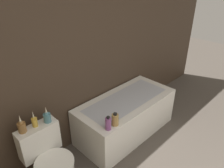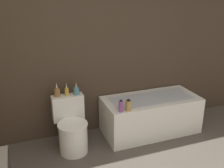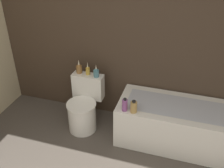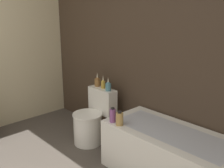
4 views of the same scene
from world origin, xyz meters
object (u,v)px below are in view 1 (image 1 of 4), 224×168
object	(u,v)px
bathtub	(126,116)
shampoo_bottle_short	(115,120)
vase_bronze	(47,117)
shampoo_bottle_tall	(108,123)
toilet	(52,166)
vase_gold	(22,126)
vase_silver	(34,121)

from	to	relation	value
bathtub	shampoo_bottle_short	distance (m)	0.65
vase_bronze	shampoo_bottle_tall	bearing A→B (deg)	-38.22
toilet	vase_bronze	size ratio (longest dim) A/B	3.96
shampoo_bottle_short	vase_gold	bearing A→B (deg)	153.89
vase_gold	vase_silver	world-z (taller)	vase_gold
vase_bronze	shampoo_bottle_short	size ratio (longest dim) A/B	1.14
bathtub	vase_bronze	xyz separation A→B (m)	(-1.09, 0.13, 0.50)
bathtub	shampoo_bottle_short	size ratio (longest dim) A/B	9.01
vase_gold	shampoo_bottle_tall	distance (m)	0.87
bathtub	toilet	world-z (taller)	toilet
vase_silver	shampoo_bottle_tall	xyz separation A→B (m)	(0.62, -0.41, -0.15)
vase_silver	vase_bronze	distance (m)	0.13
vase_gold	vase_silver	size ratio (longest dim) A/B	1.08
toilet	bathtub	bearing A→B (deg)	2.57
bathtub	vase_silver	bearing A→B (deg)	172.91
bathtub	toilet	bearing A→B (deg)	-177.43
toilet	vase_silver	xyz separation A→B (m)	(0.00, 0.21, 0.47)
vase_gold	vase_bronze	distance (m)	0.26
bathtub	toilet	xyz separation A→B (m)	(-1.21, -0.05, 0.03)
vase_gold	shampoo_bottle_short	distance (m)	0.97
toilet	vase_gold	distance (m)	0.54
bathtub	vase_gold	xyz separation A→B (m)	(-1.34, 0.16, 0.50)
vase_silver	shampoo_bottle_short	distance (m)	0.85
bathtub	shampoo_bottle_tall	world-z (taller)	shampoo_bottle_tall
vase_bronze	shampoo_bottle_short	bearing A→B (deg)	-32.92
bathtub	vase_bronze	distance (m)	1.20
toilet	shampoo_bottle_short	world-z (taller)	toilet
vase_silver	vase_bronze	size ratio (longest dim) A/B	1.01
bathtub	vase_silver	xyz separation A→B (m)	(-1.21, 0.15, 0.50)
vase_silver	shampoo_bottle_tall	bearing A→B (deg)	-33.56
vase_gold	toilet	bearing A→B (deg)	-59.01
toilet	shampoo_bottle_tall	xyz separation A→B (m)	(0.62, -0.21, 0.32)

